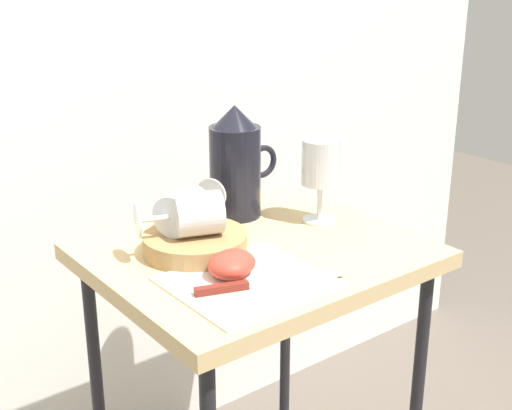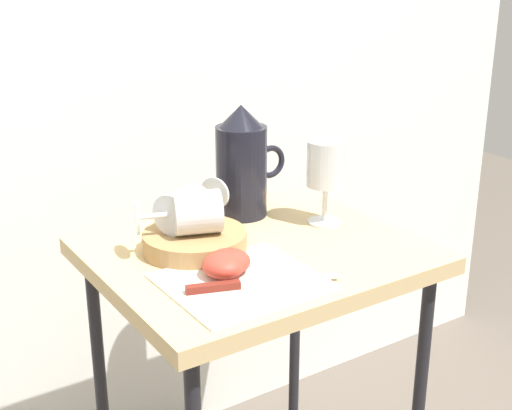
# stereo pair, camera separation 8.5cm
# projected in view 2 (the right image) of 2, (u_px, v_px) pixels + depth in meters

# --- Properties ---
(curtain_drape) EXTENTS (2.40, 0.03, 2.05)m
(curtain_drape) POSITION_uv_depth(u_px,v_px,m) (131.00, 42.00, 1.53)
(curtain_drape) COLOR white
(curtain_drape) RESTS_ON ground_plane
(table) EXTENTS (0.56, 0.47, 0.72)m
(table) POSITION_uv_depth(u_px,v_px,m) (256.00, 285.00, 1.27)
(table) COLOR tan
(table) RESTS_ON ground_plane
(linen_napkin) EXTENTS (0.24, 0.22, 0.00)m
(linen_napkin) POSITION_uv_depth(u_px,v_px,m) (242.00, 282.00, 1.11)
(linen_napkin) COLOR silver
(linen_napkin) RESTS_ON table
(basket_tray) EXTENTS (0.18, 0.18, 0.03)m
(basket_tray) POSITION_uv_depth(u_px,v_px,m) (195.00, 241.00, 1.23)
(basket_tray) COLOR #AD8451
(basket_tray) RESTS_ON table
(pitcher) EXTENTS (0.15, 0.10, 0.22)m
(pitcher) POSITION_uv_depth(u_px,v_px,m) (242.00, 171.00, 1.37)
(pitcher) COLOR black
(pitcher) RESTS_ON table
(wine_glass_upright) EXTENTS (0.07, 0.07, 0.16)m
(wine_glass_upright) POSITION_uv_depth(u_px,v_px,m) (326.00, 168.00, 1.32)
(wine_glass_upright) COLOR silver
(wine_glass_upright) RESTS_ON table
(wine_glass_tipped_near) EXTENTS (0.16, 0.12, 0.07)m
(wine_glass_tipped_near) POSITION_uv_depth(u_px,v_px,m) (185.00, 208.00, 1.23)
(wine_glass_tipped_near) COLOR silver
(wine_glass_tipped_near) RESTS_ON basket_tray
(wine_glass_tipped_far) EXTENTS (0.16, 0.11, 0.08)m
(wine_glass_tipped_far) POSITION_uv_depth(u_px,v_px,m) (194.00, 213.00, 1.21)
(wine_glass_tipped_far) COLOR silver
(wine_glass_tipped_far) RESTS_ON basket_tray
(apple_half_left) EXTENTS (0.07, 0.07, 0.04)m
(apple_half_left) POSITION_uv_depth(u_px,v_px,m) (229.00, 262.00, 1.14)
(apple_half_left) COLOR #CC3D2D
(apple_half_left) RESTS_ON linen_napkin
(apple_half_right) EXTENTS (0.07, 0.07, 0.04)m
(apple_half_right) POSITION_uv_depth(u_px,v_px,m) (224.00, 265.00, 1.12)
(apple_half_right) COLOR #CC3D2D
(apple_half_right) RESTS_ON linen_napkin
(knife) EXTENTS (0.24, 0.09, 0.01)m
(knife) POSITION_uv_depth(u_px,v_px,m) (240.00, 285.00, 1.09)
(knife) COLOR silver
(knife) RESTS_ON linen_napkin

